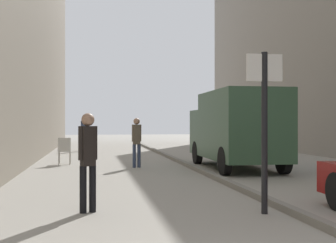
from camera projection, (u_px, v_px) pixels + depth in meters
ground_plane at (140, 167)px, 14.39m from camera, size 80.00×80.00×0.00m
kerb_strip at (187, 165)px, 14.66m from camera, size 0.16×40.00×0.12m
pedestrian_main_foreground at (137, 139)px, 14.34m from camera, size 0.32×0.21×1.61m
pedestrian_mid_block at (84, 131)px, 22.74m from camera, size 0.36×0.23×1.79m
pedestrian_far_crossing at (88, 155)px, 7.15m from camera, size 0.31×0.24×1.62m
delivery_van at (236, 128)px, 14.04m from camera, size 2.02×5.08×2.43m
street_sign_post at (264, 118)px, 7.06m from camera, size 0.60×0.10×2.60m
cafe_chair_near_window at (64, 149)px, 15.35m from camera, size 0.44×0.44×0.94m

